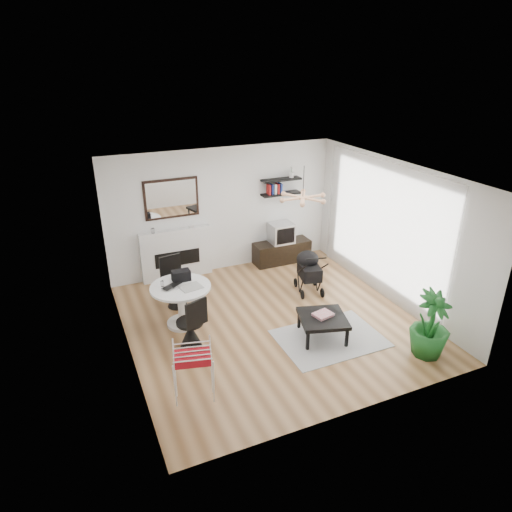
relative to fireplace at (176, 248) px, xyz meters
name	(u,v)px	position (x,y,z in m)	size (l,w,h in m)	color
floor	(272,321)	(1.10, -2.42, -0.69)	(5.00, 5.00, 0.00)	brown
ceiling	(274,174)	(1.10, -2.42, 2.01)	(5.00, 5.00, 0.00)	white
wall_back	(223,210)	(1.10, 0.08, 0.66)	(5.00, 5.00, 0.00)	white
wall_left	(122,280)	(-1.40, -2.42, 0.66)	(5.00, 5.00, 0.00)	white
wall_right	(392,232)	(3.60, -2.42, 0.66)	(5.00, 5.00, 0.00)	white
sheer_curtain	(381,229)	(3.50, -2.22, 0.66)	(0.04, 3.60, 2.60)	white
fireplace	(176,248)	(0.00, 0.00, 0.00)	(1.50, 0.17, 2.16)	white
shelf_lower	(281,194)	(2.42, -0.05, 0.91)	(0.90, 0.25, 0.04)	black
shelf_upper	(281,180)	(2.42, -0.05, 1.23)	(0.90, 0.25, 0.04)	black
pendant_lamp	(303,198)	(1.80, -2.12, 1.46)	(0.90, 0.90, 0.10)	tan
tv_console	(282,252)	(2.42, -0.16, -0.44)	(1.32, 0.46, 0.49)	black
crt_tv	(281,233)	(2.39, -0.17, 0.03)	(0.52, 0.45, 0.45)	silver
dining_table	(181,299)	(-0.40, -1.88, -0.18)	(1.05, 1.05, 0.77)	white
laptop	(174,287)	(-0.52, -1.90, 0.10)	(0.37, 0.24, 0.03)	black
black_bag	(181,275)	(-0.33, -1.67, 0.18)	(0.32, 0.19, 0.19)	black
newspaper	(191,287)	(-0.25, -1.99, 0.09)	(0.36, 0.30, 0.01)	beige
drinking_glass	(162,284)	(-0.68, -1.76, 0.13)	(0.06, 0.06, 0.10)	white
chair_far	(176,291)	(-0.33, -1.18, -0.38)	(0.48, 0.50, 0.98)	black
chair_near	(191,331)	(-0.44, -2.59, -0.39)	(0.49, 0.50, 0.93)	black
drying_rack	(194,374)	(-0.76, -3.83, -0.25)	(0.65, 0.63, 0.82)	white
stroller	(309,273)	(2.28, -1.65, -0.29)	(0.61, 0.81, 0.91)	black
rug	(330,338)	(1.76, -3.32, -0.68)	(1.74, 1.26, 0.01)	#9D9D9D
coffee_table	(323,319)	(1.66, -3.22, -0.33)	(0.95, 0.95, 0.39)	black
magazines	(323,315)	(1.68, -3.19, -0.26)	(0.31, 0.24, 0.04)	#BC2F43
potted_plant	(431,325)	(2.95, -4.30, -0.13)	(0.62, 0.62, 1.10)	#1B5F22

